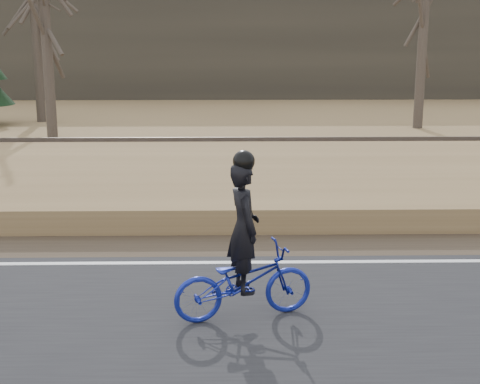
{
  "coord_description": "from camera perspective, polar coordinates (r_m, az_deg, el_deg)",
  "views": [
    {
      "loc": [
        1.48,
        -9.48,
        3.42
      ],
      "look_at": [
        1.67,
        0.5,
        1.1
      ],
      "focal_mm": 50.0,
      "sensor_mm": 36.0,
      "label": 1
    }
  ],
  "objects": [
    {
      "name": "ground",
      "position": [
        10.18,
        -9.43,
        -6.72
      ],
      "size": [
        120.0,
        120.0,
        0.0
      ],
      "primitive_type": "plane",
      "color": "olive",
      "rests_on": "ground"
    },
    {
      "name": "bare_tree_left",
      "position": [
        28.84,
        -17.07,
        13.38
      ],
      "size": [
        0.36,
        0.36,
        7.7
      ],
      "primitive_type": "cylinder",
      "color": "#463D33",
      "rests_on": "ground"
    },
    {
      "name": "cyclist",
      "position": [
        8.12,
        0.31,
        -6.36
      ],
      "size": [
        1.83,
        1.04,
        2.08
      ],
      "rotation": [
        0.0,
        0.0,
        1.84
      ],
      "color": "navy",
      "rests_on": "road"
    },
    {
      "name": "road",
      "position": [
        7.89,
        -12.05,
        -12.64
      ],
      "size": [
        120.0,
        6.0,
        0.06
      ],
      "primitive_type": "cube",
      "color": "black",
      "rests_on": "ground"
    },
    {
      "name": "ballast",
      "position": [
        17.83,
        -5.83,
        2.69
      ],
      "size": [
        120.0,
        3.0,
        0.45
      ],
      "primitive_type": "cube",
      "color": "slate",
      "rests_on": "ground"
    },
    {
      "name": "edge_line",
      "position": [
        10.35,
        -9.29,
        -6.01
      ],
      "size": [
        120.0,
        0.12,
        0.01
      ],
      "primitive_type": "cube",
      "color": "silver",
      "rests_on": "road"
    },
    {
      "name": "bare_tree_near_left",
      "position": [
        24.01,
        -16.2,
        12.56
      ],
      "size": [
        0.36,
        0.36,
        6.83
      ],
      "primitive_type": "cylinder",
      "color": "#463D33",
      "rests_on": "ground"
    },
    {
      "name": "bare_tree_center",
      "position": [
        26.58,
        15.39,
        13.51
      ],
      "size": [
        0.36,
        0.36,
        7.66
      ],
      "primitive_type": "cylinder",
      "color": "#463D33",
      "rests_on": "ground"
    },
    {
      "name": "embankment",
      "position": [
        14.12,
        -7.06,
        -0.11
      ],
      "size": [
        120.0,
        5.0,
        0.44
      ],
      "primitive_type": "cube",
      "color": "olive",
      "rests_on": "ground"
    },
    {
      "name": "railroad",
      "position": [
        17.78,
        -5.85,
        3.65
      ],
      "size": [
        120.0,
        2.4,
        0.29
      ],
      "color": "black",
      "rests_on": "ballast"
    },
    {
      "name": "treeline_backdrop",
      "position": [
        39.51,
        -3.31,
        12.44
      ],
      "size": [
        120.0,
        4.0,
        6.0
      ],
      "primitive_type": "cube",
      "color": "#383328",
      "rests_on": "ground"
    },
    {
      "name": "shoulder",
      "position": [
        11.3,
        -8.57,
        -4.57
      ],
      "size": [
        120.0,
        1.6,
        0.04
      ],
      "primitive_type": "cube",
      "color": "#473A2B",
      "rests_on": "ground"
    }
  ]
}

